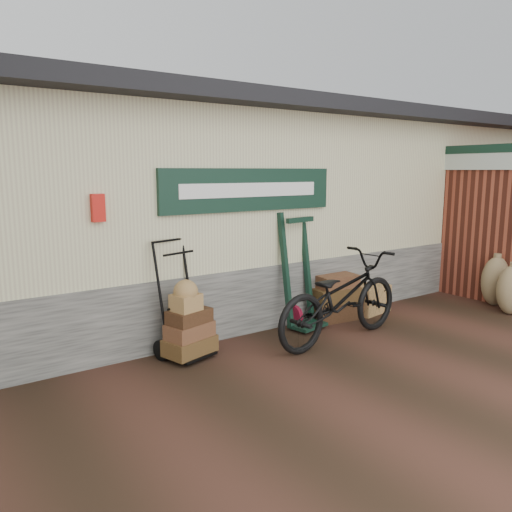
{
  "coord_description": "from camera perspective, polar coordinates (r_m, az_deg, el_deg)",
  "views": [
    {
      "loc": [
        -3.98,
        -4.42,
        2.19
      ],
      "look_at": [
        -0.27,
        0.9,
        1.08
      ],
      "focal_mm": 35.0,
      "sensor_mm": 36.0,
      "label": 1
    }
  ],
  "objects": [
    {
      "name": "ground",
      "position": [
        6.34,
        6.77,
        -10.61
      ],
      "size": [
        80.0,
        80.0,
        0.0
      ],
      "primitive_type": "plane",
      "color": "black",
      "rests_on": "ground"
    },
    {
      "name": "station_building",
      "position": [
        8.2,
        -5.88,
        5.62
      ],
      "size": [
        14.4,
        4.1,
        3.2
      ],
      "color": "#4C4C47",
      "rests_on": "ground"
    },
    {
      "name": "brick_outbuilding",
      "position": [
        10.37,
        22.17,
        4.07
      ],
      "size": [
        1.71,
        4.51,
        2.62
      ],
      "color": "maroon",
      "rests_on": "ground"
    },
    {
      "name": "porter_trolley",
      "position": [
        5.98,
        -8.72,
        -4.75
      ],
      "size": [
        0.83,
        0.7,
        1.43
      ],
      "primitive_type": null,
      "rotation": [
        0.0,
        0.0,
        0.26
      ],
      "color": "black",
      "rests_on": "ground"
    },
    {
      "name": "green_barrow",
      "position": [
        7.01,
        4.98,
        -1.67
      ],
      "size": [
        0.66,
        0.59,
        1.63
      ],
      "primitive_type": null,
      "rotation": [
        0.0,
        0.0,
        0.17
      ],
      "color": "black",
      "rests_on": "ground"
    },
    {
      "name": "suitcase_stack",
      "position": [
        7.56,
        8.89,
        -4.6
      ],
      "size": [
        0.82,
        0.58,
        0.68
      ],
      "primitive_type": null,
      "rotation": [
        0.0,
        0.0,
        -0.13
      ],
      "color": "#342010",
      "rests_on": "ground"
    },
    {
      "name": "wicker_hamper",
      "position": [
        8.05,
        12.76,
        -4.79
      ],
      "size": [
        0.7,
        0.52,
        0.42
      ],
      "primitive_type": "cube",
      "rotation": [
        0.0,
        0.0,
        0.16
      ],
      "color": "olive",
      "rests_on": "ground"
    },
    {
      "name": "bicycle",
      "position": [
        6.54,
        9.64,
        -4.15
      ],
      "size": [
        0.98,
        2.27,
        1.28
      ],
      "primitive_type": "imported",
      "rotation": [
        0.0,
        0.0,
        1.67
      ],
      "color": "black",
      "rests_on": "ground"
    },
    {
      "name": "burlap_sack_left",
      "position": [
        9.09,
        25.7,
        -2.6
      ],
      "size": [
        0.51,
        0.43,
        0.81
      ],
      "primitive_type": "ellipsoid",
      "rotation": [
        0.0,
        0.0,
        -0.01
      ],
      "color": "olive",
      "rests_on": "ground"
    },
    {
      "name": "burlap_sack_right",
      "position": [
        8.65,
        27.2,
        -3.46
      ],
      "size": [
        0.57,
        0.51,
        0.77
      ],
      "primitive_type": "ellipsoid",
      "rotation": [
        0.0,
        0.0,
        -0.26
      ],
      "color": "olive",
      "rests_on": "ground"
    }
  ]
}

